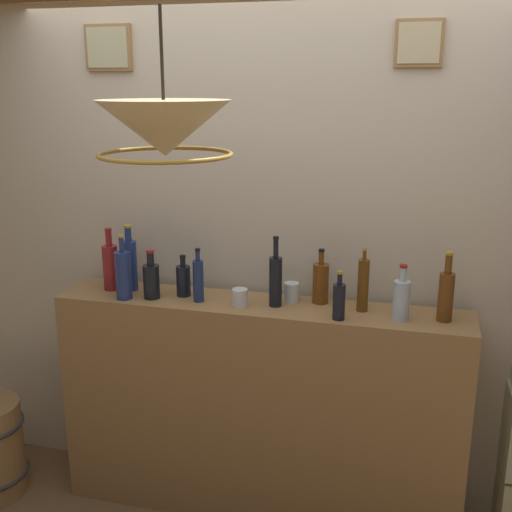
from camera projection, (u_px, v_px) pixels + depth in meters
The scene contains 17 objects.
panelled_rear_partition at pixel (271, 218), 3.10m from camera, with size 3.67×0.15×2.86m.
bar_shelf_unit at pixel (259, 410), 3.13m from camera, with size 1.99×0.33×1.13m, color #9E7547.
liquor_bottle_scotch at pixel (401, 299), 2.75m from camera, with size 0.07×0.07×0.25m.
liquor_bottle_sherry at pixel (183, 280), 3.07m from camera, with size 0.07×0.07×0.21m.
liquor_bottle_port at pixel (339, 301), 2.76m from camera, with size 0.06×0.06×0.22m.
liquor_bottle_gin at pixel (321, 282), 2.97m from camera, with size 0.08×0.08×0.26m.
liquor_bottle_brandy at pixel (363, 285), 2.85m from camera, with size 0.05×0.05×0.30m.
liquor_bottle_amaro at pixel (198, 280), 2.98m from camera, with size 0.05×0.05×0.26m.
liquor_bottle_tequila at pixel (276, 280), 2.92m from camera, with size 0.06×0.06×0.34m.
liquor_bottle_vodka at pixel (130, 264), 3.14m from camera, with size 0.07×0.07×0.34m.
liquor_bottle_bourbon at pixel (123, 274), 3.02m from camera, with size 0.08×0.08×0.32m.
liquor_bottle_rum at pixel (151, 280), 3.03m from camera, with size 0.08×0.08×0.24m.
liquor_bottle_mezcal at pixel (110, 266), 3.15m from camera, with size 0.08×0.08×0.32m.
liquor_bottle_vermouth at pixel (446, 294), 2.73m from camera, with size 0.07×0.07×0.32m.
glass_tumbler_rocks at pixel (240, 297), 2.94m from camera, with size 0.07×0.07×0.08m.
glass_tumbler_highball at pixel (292, 292), 3.00m from camera, with size 0.07×0.07×0.09m.
pendant_lamp at pixel (165, 130), 2.20m from camera, with size 0.48×0.48×0.51m.
Camera 1 is at (0.70, -1.86, 2.15)m, focal length 43.86 mm.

